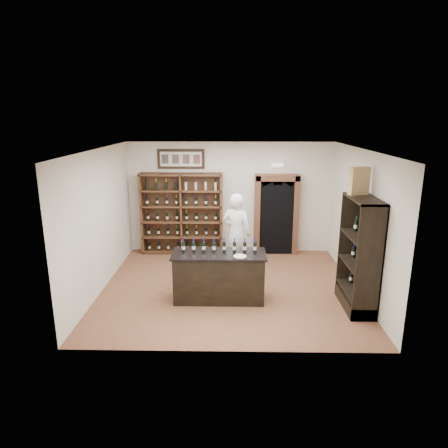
{
  "coord_description": "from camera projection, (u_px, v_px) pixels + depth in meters",
  "views": [
    {
      "loc": [
        0.05,
        -8.14,
        3.66
      ],
      "look_at": [
        -0.12,
        0.3,
        1.36
      ],
      "focal_mm": 32.0,
      "sensor_mm": 36.0,
      "label": 1
    }
  ],
  "objects": [
    {
      "name": "counter_bottle_6",
      "position": [
        245.0,
        247.0,
        8.0
      ],
      "size": [
        0.07,
        0.07,
        0.3
      ],
      "color": "black",
      "rests_on": "tasting_counter"
    },
    {
      "name": "arched_doorway",
      "position": [
        276.0,
        213.0,
        10.74
      ],
      "size": [
        1.17,
        0.35,
        2.17
      ],
      "color": "black",
      "rests_on": "ground"
    },
    {
      "name": "wall_left",
      "position": [
        100.0,
        221.0,
        8.47
      ],
      "size": [
        0.04,
        5.0,
        3.0
      ],
      "primitive_type": "cube",
      "color": "silver",
      "rests_on": "ground"
    },
    {
      "name": "wall_back",
      "position": [
        230.0,
        198.0,
        10.83
      ],
      "size": [
        5.5,
        0.04,
        3.0
      ],
      "primitive_type": "cube",
      "color": "silver",
      "rests_on": "ground"
    },
    {
      "name": "side_cabinet",
      "position": [
        359.0,
        271.0,
        7.7
      ],
      "size": [
        0.48,
        1.2,
        2.2
      ],
      "color": "black",
      "rests_on": "ground"
    },
    {
      "name": "counter_bottle_4",
      "position": [
        224.0,
        247.0,
        8.01
      ],
      "size": [
        0.07,
        0.07,
        0.3
      ],
      "color": "black",
      "rests_on": "tasting_counter"
    },
    {
      "name": "counter_bottle_2",
      "position": [
        204.0,
        247.0,
        8.02
      ],
      "size": [
        0.07,
        0.07,
        0.3
      ],
      "color": "black",
      "rests_on": "tasting_counter"
    },
    {
      "name": "counter_bottle_3",
      "position": [
        214.0,
        247.0,
        8.02
      ],
      "size": [
        0.07,
        0.07,
        0.3
      ],
      "color": "black",
      "rests_on": "tasting_counter"
    },
    {
      "name": "emergency_light",
      "position": [
        277.0,
        165.0,
        10.5
      ],
      "size": [
        0.3,
        0.1,
        0.1
      ],
      "primitive_type": "cube",
      "color": "white",
      "rests_on": "wall_back"
    },
    {
      "name": "counter_bottle_1",
      "position": [
        194.0,
        247.0,
        8.02
      ],
      "size": [
        0.07,
        0.07,
        0.3
      ],
      "color": "black",
      "rests_on": "tasting_counter"
    },
    {
      "name": "counter_bottle_5",
      "position": [
        234.0,
        247.0,
        8.01
      ],
      "size": [
        0.07,
        0.07,
        0.3
      ],
      "color": "black",
      "rests_on": "tasting_counter"
    },
    {
      "name": "counter_bottle_7",
      "position": [
        255.0,
        247.0,
        8.0
      ],
      "size": [
        0.07,
        0.07,
        0.3
      ],
      "color": "black",
      "rests_on": "tasting_counter"
    },
    {
      "name": "shopkeeper",
      "position": [
        236.0,
        234.0,
        9.41
      ],
      "size": [
        0.82,
        0.68,
        1.94
      ],
      "primitive_type": "imported",
      "rotation": [
        0.0,
        0.0,
        2.79
      ],
      "color": "white",
      "rests_on": "ground"
    },
    {
      "name": "tasting_counter",
      "position": [
        219.0,
        277.0,
        8.11
      ],
      "size": [
        1.88,
        0.78,
        1.0
      ],
      "color": "black",
      "rests_on": "ground"
    },
    {
      "name": "wall_right",
      "position": [
        360.0,
        222.0,
        8.37
      ],
      "size": [
        0.04,
        5.0,
        3.0
      ],
      "primitive_type": "cube",
      "color": "silver",
      "rests_on": "ground"
    },
    {
      "name": "floor",
      "position": [
        229.0,
        287.0,
        8.82
      ],
      "size": [
        5.5,
        5.5,
        0.0
      ],
      "primitive_type": "plane",
      "color": "brown",
      "rests_on": "ground"
    },
    {
      "name": "framed_picture",
      "position": [
        181.0,
        159.0,
        10.56
      ],
      "size": [
        1.25,
        0.04,
        0.52
      ],
      "primitive_type": "cube",
      "color": "black",
      "rests_on": "wall_back"
    },
    {
      "name": "wine_shelf",
      "position": [
        182.0,
        213.0,
        10.8
      ],
      "size": [
        2.2,
        0.38,
        2.2
      ],
      "color": "#55391D",
      "rests_on": "ground"
    },
    {
      "name": "counter_bottle_0",
      "position": [
        183.0,
        247.0,
        8.03
      ],
      "size": [
        0.07,
        0.07,
        0.3
      ],
      "color": "black",
      "rests_on": "tasting_counter"
    },
    {
      "name": "ceiling",
      "position": [
        230.0,
        149.0,
        8.03
      ],
      "size": [
        5.5,
        5.5,
        0.0
      ],
      "primitive_type": "plane",
      "rotation": [
        3.14,
        0.0,
        0.0
      ],
      "color": "white",
      "rests_on": "wall_back"
    },
    {
      "name": "wine_crate",
      "position": [
        359.0,
        181.0,
        7.54
      ],
      "size": [
        0.4,
        0.25,
        0.53
      ],
      "primitive_type": "cube",
      "rotation": [
        0.0,
        0.0,
        0.26
      ],
      "color": "#A67C58",
      "rests_on": "side_cabinet"
    },
    {
      "name": "plate",
      "position": [
        240.0,
        256.0,
        7.77
      ],
      "size": [
        0.25,
        0.25,
        0.02
      ],
      "primitive_type": "cylinder",
      "color": "beige",
      "rests_on": "tasting_counter"
    }
  ]
}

